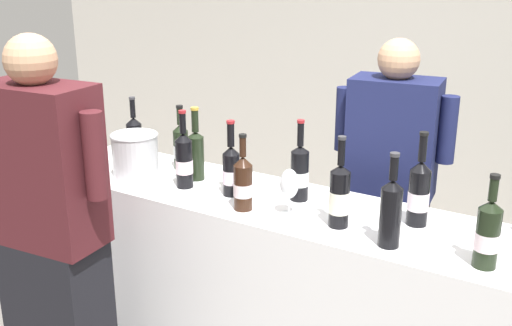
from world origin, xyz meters
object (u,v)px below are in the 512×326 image
at_px(wine_bottle_11, 419,193).
at_px(ice_bucket, 135,155).
at_px(wine_bottle_0, 243,183).
at_px(wine_bottle_10, 231,170).
at_px(wine_bottle_7, 391,211).
at_px(wine_bottle_3, 488,234).
at_px(wine_bottle_9, 181,146).
at_px(wine_bottle_4, 184,160).
at_px(person_server, 388,209).
at_px(wine_glass, 289,185).
at_px(person_guest, 53,254).
at_px(wine_bottle_1, 300,172).
at_px(wine_bottle_5, 339,196).
at_px(wine_bottle_6, 196,152).
at_px(wine_bottle_2, 135,140).

distance_m(wine_bottle_11, ice_bucket, 1.28).
xyz_separation_m(wine_bottle_0, wine_bottle_10, (-0.13, 0.11, 0.00)).
bearing_deg(wine_bottle_10, wine_bottle_0, -39.63).
bearing_deg(ice_bucket, wine_bottle_7, -3.62).
relative_size(wine_bottle_0, wine_bottle_3, 0.98).
xyz_separation_m(wine_bottle_7, wine_bottle_9, (-1.15, 0.29, -0.02)).
bearing_deg(wine_bottle_4, person_server, 43.86).
relative_size(wine_glass, person_guest, 0.11).
distance_m(wine_bottle_1, wine_bottle_7, 0.52).
bearing_deg(person_guest, wine_bottle_10, 51.34).
xyz_separation_m(wine_bottle_1, wine_bottle_5, (0.25, -0.16, 0.00)).
distance_m(wine_bottle_1, wine_glass, 0.17).
height_order(wine_bottle_6, wine_bottle_10, wine_bottle_6).
bearing_deg(wine_bottle_9, wine_bottle_10, -22.62).
bearing_deg(ice_bucket, wine_bottle_6, 25.17).
distance_m(wine_bottle_0, wine_bottle_5, 0.40).
bearing_deg(wine_bottle_2, wine_bottle_11, -0.40).
xyz_separation_m(wine_bottle_0, wine_bottle_6, (-0.38, 0.19, 0.02)).
relative_size(wine_bottle_11, wine_glass, 1.93).
xyz_separation_m(wine_bottle_9, ice_bucket, (-0.10, -0.21, -0.01)).
bearing_deg(wine_bottle_6, wine_bottle_9, 150.96).
distance_m(wine_bottle_6, wine_bottle_7, 1.01).
bearing_deg(wine_bottle_5, wine_bottle_10, 173.85).
bearing_deg(wine_bottle_11, wine_bottle_4, -171.95).
bearing_deg(wine_bottle_11, person_guest, -150.58).
xyz_separation_m(wine_bottle_5, wine_bottle_11, (0.25, 0.17, 0.01)).
bearing_deg(wine_glass, wine_bottle_5, 0.20).
bearing_deg(person_server, wine_bottle_0, -114.57).
height_order(wine_bottle_1, wine_bottle_11, wine_bottle_11).
distance_m(wine_bottle_4, wine_bottle_11, 1.01).
distance_m(wine_bottle_3, wine_glass, 0.76).
relative_size(wine_bottle_0, wine_bottle_9, 1.01).
height_order(wine_bottle_0, wine_glass, wine_bottle_0).
distance_m(wine_bottle_4, wine_bottle_7, 0.98).
bearing_deg(wine_bottle_0, wine_glass, 15.07).
bearing_deg(wine_bottle_9, wine_bottle_1, -5.39).
bearing_deg(person_guest, ice_bucket, 93.93).
distance_m(wine_bottle_1, wine_bottle_2, 0.93).
height_order(wine_bottle_5, wine_bottle_9, wine_bottle_5).
bearing_deg(wine_bottle_2, wine_bottle_5, -8.70).
relative_size(wine_bottle_3, wine_glass, 1.69).
relative_size(ice_bucket, person_guest, 0.13).
height_order(wine_bottle_2, ice_bucket, wine_bottle_2).
relative_size(wine_bottle_2, wine_glass, 1.74).
height_order(wine_bottle_5, wine_glass, wine_bottle_5).
height_order(wine_bottle_5, wine_bottle_7, wine_bottle_5).
height_order(wine_bottle_1, wine_bottle_7, wine_bottle_1).
bearing_deg(wine_bottle_6, wine_bottle_1, 2.54).
bearing_deg(wine_bottle_1, wine_bottle_2, 178.77).
relative_size(wine_bottle_1, wine_bottle_6, 1.02).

